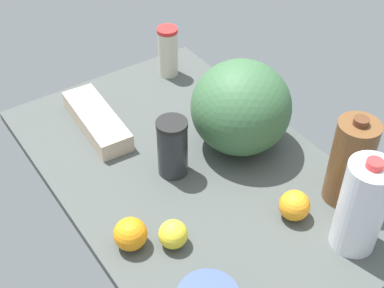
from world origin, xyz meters
The scene contains 10 objects.
countertop centered at (0.00, 0.00, 1.50)cm, with size 120.00×76.00×3.00cm, color #454B48.
tumbler_cup centered at (-47.53, 22.18, 12.39)cm, with size 7.44×7.44×18.69cm.
shaker_bottle centered at (-2.63, -4.99, 12.30)cm, with size 9.09×9.09×18.52cm.
chocolate_milk_jug centered at (33.09, 28.77, 16.15)cm, with size 11.28×11.28×27.87cm.
egg_carton centered at (-33.68, -14.21, 6.00)cm, with size 32.84×10.57×6.01cm, color beige.
watermelon centered at (-1.40, 18.71, 17.29)cm, with size 30.22×30.22×28.58cm, color #39653D.
milk_jug centered at (45.99, 18.72, 16.48)cm, with size 11.61×11.61×28.52cm.
lemon_near_front centered at (20.38, -19.87, 6.84)cm, with size 7.67×7.67×7.67cm, color yellow.
orange_by_jug centered at (30.83, 12.13, 7.23)cm, with size 8.46×8.46×8.46cm, color orange.
orange_beside_bowl centered at (14.53, -29.01, 7.37)cm, with size 8.74×8.74×8.74cm, color orange.
Camera 1 is at (95.36, -65.65, 113.40)cm, focal length 50.00 mm.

